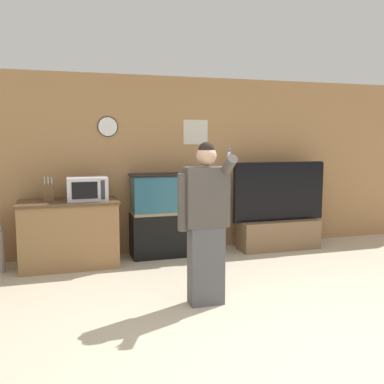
# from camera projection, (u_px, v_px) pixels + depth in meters

# --- Properties ---
(ground_plane) EXTENTS (18.00, 18.00, 0.00)m
(ground_plane) POSITION_uv_depth(u_px,v_px,m) (255.00, 334.00, 3.72)
(ground_plane) COLOR beige
(wall_back_paneled) EXTENTS (10.00, 0.08, 2.60)m
(wall_back_paneled) POSITION_uv_depth(u_px,v_px,m) (171.00, 165.00, 6.41)
(wall_back_paneled) COLOR #A87A4C
(wall_back_paneled) RESTS_ON ground_plane
(counter_island) EXTENTS (1.28, 0.68, 0.88)m
(counter_island) POSITION_uv_depth(u_px,v_px,m) (69.00, 233.00, 5.66)
(counter_island) COLOR olive
(counter_island) RESTS_ON ground_plane
(microwave) EXTENTS (0.52, 0.34, 0.31)m
(microwave) POSITION_uv_depth(u_px,v_px,m) (87.00, 189.00, 5.61)
(microwave) COLOR silver
(microwave) RESTS_ON counter_island
(knife_block) EXTENTS (0.13, 0.11, 0.32)m
(knife_block) POSITION_uv_depth(u_px,v_px,m) (49.00, 193.00, 5.58)
(knife_block) COLOR brown
(knife_block) RESTS_ON counter_island
(aquarium_on_stand) EXTENTS (1.14, 0.44, 1.19)m
(aquarium_on_stand) POSITION_uv_depth(u_px,v_px,m) (170.00, 215.00, 6.18)
(aquarium_on_stand) COLOR black
(aquarium_on_stand) RESTS_ON ground_plane
(tv_on_stand) EXTENTS (1.51, 0.40, 1.34)m
(tv_on_stand) POSITION_uv_depth(u_px,v_px,m) (279.00, 224.00, 6.57)
(tv_on_stand) COLOR brown
(tv_on_stand) RESTS_ON ground_plane
(person_standing) EXTENTS (0.52, 0.39, 1.66)m
(person_standing) POSITION_uv_depth(u_px,v_px,m) (205.00, 221.00, 4.31)
(person_standing) COLOR #515156
(person_standing) RESTS_ON ground_plane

